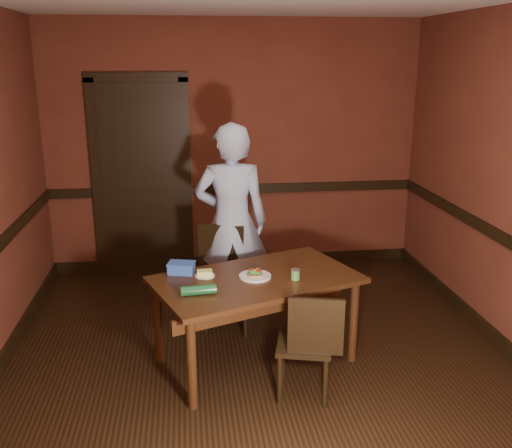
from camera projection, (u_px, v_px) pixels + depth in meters
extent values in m
cube|color=black|center=(262.00, 367.00, 4.40)|extent=(4.00, 4.50, 0.01)
cube|color=#5E2A1C|center=(234.00, 148.00, 6.16)|extent=(4.00, 0.02, 2.70)
cube|color=#5E2A1C|center=(353.00, 358.00, 1.88)|extent=(4.00, 0.02, 2.70)
cube|color=black|center=(235.00, 189.00, 6.28)|extent=(4.00, 0.03, 0.10)
cube|color=black|center=(236.00, 261.00, 6.51)|extent=(4.00, 0.03, 0.12)
cube|color=black|center=(504.00, 344.00, 4.62)|extent=(0.03, 4.50, 0.12)
cube|color=black|center=(142.00, 181.00, 6.10)|extent=(0.85, 0.04, 2.05)
cube|color=black|center=(97.00, 182.00, 6.06)|extent=(0.10, 0.06, 2.15)
cube|color=black|center=(187.00, 179.00, 6.17)|extent=(0.10, 0.06, 2.15)
cube|color=black|center=(136.00, 77.00, 5.81)|extent=(1.05, 0.06, 0.10)
cube|color=#351C0D|center=(256.00, 320.00, 4.39)|extent=(1.71, 1.33, 0.71)
imported|color=#A4B9DC|center=(231.00, 222.00, 5.07)|extent=(0.68, 0.47, 1.77)
cylinder|color=white|center=(255.00, 276.00, 4.29)|extent=(0.24, 0.24, 0.01)
cube|color=#9B7D4B|center=(255.00, 275.00, 4.29)|extent=(0.11, 0.10, 0.02)
ellipsoid|color=#449135|center=(255.00, 272.00, 4.28)|extent=(0.10, 0.09, 0.02)
cylinder|color=#B02203|center=(252.00, 270.00, 4.29)|extent=(0.04, 0.04, 0.01)
cylinder|color=#B02203|center=(259.00, 270.00, 4.27)|extent=(0.04, 0.04, 0.01)
cylinder|color=#86A85D|center=(252.00, 271.00, 4.25)|extent=(0.03, 0.03, 0.01)
cylinder|color=#86A85D|center=(258.00, 269.00, 4.30)|extent=(0.03, 0.03, 0.01)
cylinder|color=#86A85D|center=(255.00, 270.00, 4.28)|extent=(0.03, 0.03, 0.01)
cylinder|color=#5C9347|center=(295.00, 275.00, 4.24)|extent=(0.07, 0.07, 0.07)
cylinder|color=beige|center=(295.00, 270.00, 4.23)|extent=(0.07, 0.07, 0.01)
cylinder|color=white|center=(205.00, 276.00, 4.31)|extent=(0.15, 0.15, 0.01)
cube|color=#EFED78|center=(205.00, 273.00, 4.30)|extent=(0.11, 0.08, 0.04)
cube|color=blue|center=(181.00, 269.00, 4.37)|extent=(0.22, 0.17, 0.07)
cube|color=blue|center=(181.00, 263.00, 4.35)|extent=(0.23, 0.18, 0.01)
cylinder|color=#164A23|center=(198.00, 290.00, 3.97)|extent=(0.25, 0.09, 0.07)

